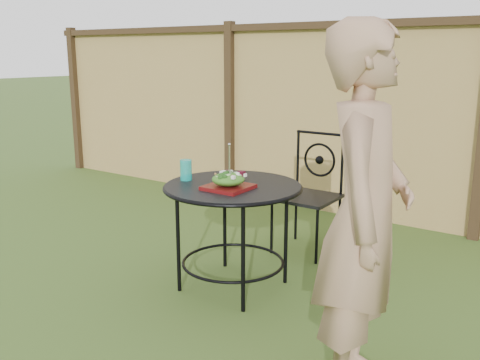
{
  "coord_description": "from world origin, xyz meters",
  "views": [
    {
      "loc": [
        2.13,
        -2.62,
        1.57
      ],
      "look_at": [
        0.17,
        0.22,
        0.75
      ],
      "focal_mm": 40.0,
      "sensor_mm": 36.0,
      "label": 1
    }
  ],
  "objects_px": {
    "patio_table": "(233,205)",
    "salad_plate": "(228,187)",
    "patio_chair": "(310,189)",
    "diner": "(364,217)"
  },
  "relations": [
    {
      "from": "patio_table",
      "to": "patio_chair",
      "type": "distance_m",
      "value": 0.96
    },
    {
      "from": "salad_plate",
      "to": "patio_table",
      "type": "bearing_deg",
      "value": 110.82
    },
    {
      "from": "patio_chair",
      "to": "salad_plate",
      "type": "relative_size",
      "value": 3.52
    },
    {
      "from": "patio_table",
      "to": "patio_chair",
      "type": "height_order",
      "value": "patio_chair"
    },
    {
      "from": "patio_table",
      "to": "patio_chair",
      "type": "relative_size",
      "value": 0.97
    },
    {
      "from": "diner",
      "to": "patio_table",
      "type": "bearing_deg",
      "value": 49.45
    },
    {
      "from": "patio_chair",
      "to": "diner",
      "type": "relative_size",
      "value": 0.55
    },
    {
      "from": "patio_chair",
      "to": "diner",
      "type": "height_order",
      "value": "diner"
    },
    {
      "from": "patio_chair",
      "to": "diner",
      "type": "xyz_separation_m",
      "value": [
        1.06,
        -1.55,
        0.36
      ]
    },
    {
      "from": "patio_table",
      "to": "salad_plate",
      "type": "bearing_deg",
      "value": -69.18
    }
  ]
}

